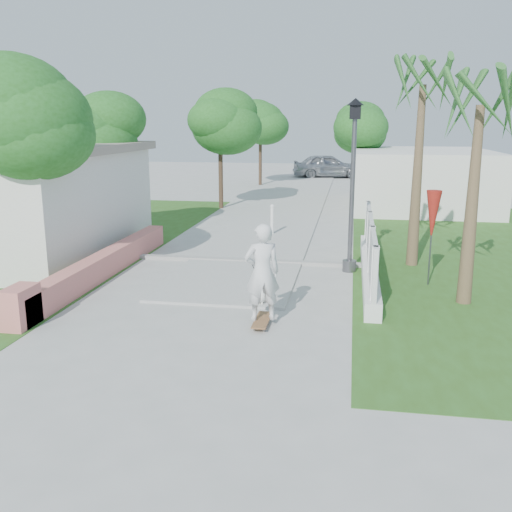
% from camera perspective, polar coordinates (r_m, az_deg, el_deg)
% --- Properties ---
extents(ground, '(90.00, 90.00, 0.00)m').
position_cam_1_polar(ground, '(10.49, -7.23, -8.46)').
color(ground, '#B7B7B2').
rests_on(ground, ground).
extents(path_strip, '(3.20, 36.00, 0.06)m').
position_cam_1_polar(path_strip, '(29.70, 3.93, 5.85)').
color(path_strip, '#B7B7B2').
rests_on(path_strip, ground).
extents(curb, '(6.50, 0.25, 0.10)m').
position_cam_1_polar(curb, '(16.05, -1.09, -0.47)').
color(curb, '#999993').
rests_on(curb, ground).
extents(grass_left, '(8.00, 20.00, 0.01)m').
position_cam_1_polar(grass_left, '(20.31, -19.79, 1.54)').
color(grass_left, '#32571B').
rests_on(grass_left, ground).
extents(grass_right, '(8.00, 20.00, 0.01)m').
position_cam_1_polar(grass_right, '(18.21, 22.37, 0.03)').
color(grass_right, '#32571B').
rests_on(grass_right, ground).
extents(pink_wall, '(0.45, 8.20, 0.80)m').
position_cam_1_polar(pink_wall, '(14.72, -15.64, -1.19)').
color(pink_wall, '#D7726E').
rests_on(pink_wall, ground).
extents(lattice_fence, '(0.35, 7.00, 1.50)m').
position_cam_1_polar(lattice_fence, '(14.71, 11.29, -0.03)').
color(lattice_fence, white).
rests_on(lattice_fence, ground).
extents(building_right, '(6.00, 8.00, 2.60)m').
position_cam_1_polar(building_right, '(27.61, 16.14, 7.45)').
color(building_right, silver).
rests_on(building_right, ground).
extents(street_lamp, '(0.44, 0.44, 4.44)m').
position_cam_1_polar(street_lamp, '(14.88, 9.64, 7.55)').
color(street_lamp, '#59595E').
rests_on(street_lamp, ground).
extents(bollard, '(0.14, 0.14, 1.09)m').
position_cam_1_polar(bollard, '(19.78, 1.62, 3.73)').
color(bollard, white).
rests_on(bollard, ground).
extents(patio_umbrella, '(0.36, 0.36, 2.30)m').
position_cam_1_polar(patio_umbrella, '(14.11, 17.25, 3.80)').
color(patio_umbrella, '#59595E').
rests_on(patio_umbrella, ground).
extents(tree_left_near, '(3.60, 3.60, 5.28)m').
position_cam_1_polar(tree_left_near, '(14.34, -21.90, 12.18)').
color(tree_left_near, '#4C3826').
rests_on(tree_left_near, ground).
extents(tree_left_mid, '(3.20, 3.20, 4.85)m').
position_cam_1_polar(tree_left_mid, '(19.67, -15.96, 11.72)').
color(tree_left_mid, '#4C3826').
rests_on(tree_left_mid, ground).
extents(tree_path_left, '(3.40, 3.40, 5.23)m').
position_cam_1_polar(tree_path_left, '(25.97, -3.59, 13.17)').
color(tree_path_left, '#4C3826').
rests_on(tree_path_left, ground).
extents(tree_path_right, '(3.00, 3.00, 4.79)m').
position_cam_1_polar(tree_path_right, '(29.30, 10.46, 12.36)').
color(tree_path_right, '#4C3826').
rests_on(tree_path_right, ground).
extents(tree_path_far, '(3.20, 3.20, 5.17)m').
position_cam_1_polar(tree_path_far, '(35.75, 0.46, 13.23)').
color(tree_path_far, '#4C3826').
rests_on(tree_path_far, ground).
extents(palm_far, '(1.80, 1.80, 5.30)m').
position_cam_1_polar(palm_far, '(15.92, 16.29, 15.00)').
color(palm_far, brown).
rests_on(palm_far, ground).
extents(palm_near, '(1.80, 1.80, 4.70)m').
position_cam_1_polar(palm_near, '(12.76, 21.46, 12.78)').
color(palm_near, brown).
rests_on(palm_near, ground).
extents(skateboarder, '(0.80, 1.95, 2.01)m').
position_cam_1_polar(skateboarder, '(10.99, 0.53, -1.73)').
color(skateboarder, brown).
rests_on(skateboarder, ground).
extents(dog, '(0.38, 0.58, 0.41)m').
position_cam_1_polar(dog, '(12.34, 0.61, -3.89)').
color(dog, white).
rests_on(dog, ground).
extents(parked_car, '(5.16, 2.89, 1.66)m').
position_cam_1_polar(parked_car, '(40.88, 7.19, 8.94)').
color(parked_car, '#A4A6AB').
rests_on(parked_car, ground).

